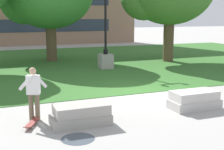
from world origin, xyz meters
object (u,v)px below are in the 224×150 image
object	(u,v)px
skateboard	(32,123)
lamp_post_center	(106,51)
person_skateboarder	(34,91)
concrete_block_left	(194,100)
concrete_block_center	(81,115)

from	to	relation	value
skateboard	lamp_post_center	bearing A→B (deg)	57.33
lamp_post_center	person_skateboarder	bearing A→B (deg)	-123.42
concrete_block_left	lamp_post_center	xyz separation A→B (m)	(0.06, 9.27, 0.79)
concrete_block_center	concrete_block_left	bearing A→B (deg)	2.25
concrete_block_left	person_skateboarder	distance (m)	5.63
concrete_block_left	lamp_post_center	world-z (taller)	lamp_post_center
concrete_block_center	lamp_post_center	world-z (taller)	lamp_post_center
skateboard	person_skateboarder	bearing A→B (deg)	72.33
skateboard	concrete_block_center	bearing A→B (deg)	-18.47
person_skateboarder	lamp_post_center	bearing A→B (deg)	56.58
concrete_block_center	lamp_post_center	xyz separation A→B (m)	(4.33, 9.44, 0.79)
concrete_block_left	lamp_post_center	size ratio (longest dim) A/B	0.34
concrete_block_center	concrete_block_left	world-z (taller)	same
concrete_block_center	skateboard	bearing A→B (deg)	161.53
concrete_block_left	skateboard	distance (m)	5.70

